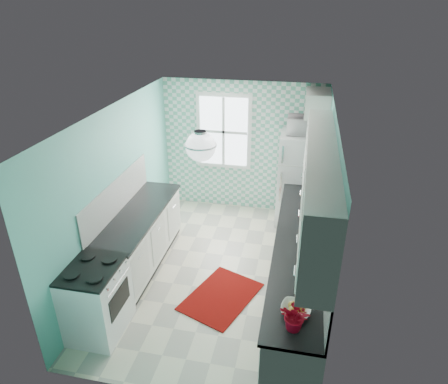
% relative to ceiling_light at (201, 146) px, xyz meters
% --- Properties ---
extents(floor, '(3.00, 4.40, 0.02)m').
position_rel_ceiling_light_xyz_m(floor, '(0.00, 0.80, -2.33)').
color(floor, beige).
rests_on(floor, ground).
extents(ceiling, '(3.00, 4.40, 0.02)m').
position_rel_ceiling_light_xyz_m(ceiling, '(0.00, 0.80, 0.19)').
color(ceiling, white).
rests_on(ceiling, wall_back).
extents(wall_back, '(3.00, 0.02, 2.50)m').
position_rel_ceiling_light_xyz_m(wall_back, '(0.00, 3.01, -1.07)').
color(wall_back, '#5EBCAE').
rests_on(wall_back, floor).
extents(wall_front, '(3.00, 0.02, 2.50)m').
position_rel_ceiling_light_xyz_m(wall_front, '(0.00, -1.41, -1.07)').
color(wall_front, '#5EBCAE').
rests_on(wall_front, floor).
extents(wall_left, '(0.02, 4.40, 2.50)m').
position_rel_ceiling_light_xyz_m(wall_left, '(-1.51, 0.80, -1.07)').
color(wall_left, '#5EBCAE').
rests_on(wall_left, floor).
extents(wall_right, '(0.02, 4.40, 2.50)m').
position_rel_ceiling_light_xyz_m(wall_right, '(1.51, 0.80, -1.07)').
color(wall_right, '#5EBCAE').
rests_on(wall_right, floor).
extents(accent_wall, '(3.00, 0.01, 2.50)m').
position_rel_ceiling_light_xyz_m(accent_wall, '(0.00, 2.99, -1.07)').
color(accent_wall, '#63B79B').
rests_on(accent_wall, wall_back).
extents(window, '(1.04, 0.05, 1.44)m').
position_rel_ceiling_light_xyz_m(window, '(-0.35, 2.96, -0.77)').
color(window, white).
rests_on(window, wall_back).
extents(backsplash_right, '(0.02, 3.60, 0.51)m').
position_rel_ceiling_light_xyz_m(backsplash_right, '(1.49, 0.40, -1.13)').
color(backsplash_right, white).
rests_on(backsplash_right, wall_right).
extents(backsplash_left, '(0.02, 2.15, 0.51)m').
position_rel_ceiling_light_xyz_m(backsplash_left, '(-1.49, 0.73, -1.13)').
color(backsplash_left, white).
rests_on(backsplash_left, wall_left).
extents(upper_cabinets_right, '(0.33, 3.20, 0.90)m').
position_rel_ceiling_light_xyz_m(upper_cabinets_right, '(1.33, 0.20, -0.42)').
color(upper_cabinets_right, silver).
rests_on(upper_cabinets_right, wall_right).
extents(upper_cabinet_fridge, '(0.40, 0.74, 0.40)m').
position_rel_ceiling_light_xyz_m(upper_cabinet_fridge, '(1.30, 2.63, -0.07)').
color(upper_cabinet_fridge, silver).
rests_on(upper_cabinet_fridge, wall_right).
extents(ceiling_light, '(0.34, 0.34, 0.35)m').
position_rel_ceiling_light_xyz_m(ceiling_light, '(0.00, 0.00, 0.00)').
color(ceiling_light, silver).
rests_on(ceiling_light, ceiling).
extents(base_cabinets_right, '(0.60, 3.60, 0.90)m').
position_rel_ceiling_light_xyz_m(base_cabinets_right, '(1.20, 0.40, -1.87)').
color(base_cabinets_right, white).
rests_on(base_cabinets_right, floor).
extents(countertop_right, '(0.63, 3.60, 0.04)m').
position_rel_ceiling_light_xyz_m(countertop_right, '(1.19, 0.40, -1.40)').
color(countertop_right, black).
rests_on(countertop_right, base_cabinets_right).
extents(base_cabinets_left, '(0.60, 2.15, 0.90)m').
position_rel_ceiling_light_xyz_m(base_cabinets_left, '(-1.20, 0.73, -1.87)').
color(base_cabinets_left, white).
rests_on(base_cabinets_left, floor).
extents(countertop_left, '(0.63, 2.15, 0.04)m').
position_rel_ceiling_light_xyz_m(countertop_left, '(-1.19, 0.73, -1.40)').
color(countertop_left, black).
rests_on(countertop_left, base_cabinets_left).
extents(fridge, '(0.74, 0.74, 1.71)m').
position_rel_ceiling_light_xyz_m(fridge, '(1.11, 2.61, -1.47)').
color(fridge, silver).
rests_on(fridge, floor).
extents(stove, '(0.62, 0.78, 0.94)m').
position_rel_ceiling_light_xyz_m(stove, '(-1.20, -0.66, -1.83)').
color(stove, silver).
rests_on(stove, floor).
extents(sink, '(0.49, 0.41, 0.53)m').
position_rel_ceiling_light_xyz_m(sink, '(1.20, 1.44, -1.39)').
color(sink, silver).
rests_on(sink, countertop_right).
extents(rug, '(1.14, 1.33, 0.02)m').
position_rel_ceiling_light_xyz_m(rug, '(0.18, 0.23, -2.32)').
color(rug, maroon).
rests_on(rug, floor).
extents(dish_towel, '(0.10, 0.25, 0.39)m').
position_rel_ceiling_light_xyz_m(dish_towel, '(0.89, 1.47, -1.84)').
color(dish_towel, '#5C9997').
rests_on(dish_towel, base_cabinets_right).
extents(fruit_bowl, '(0.34, 0.34, 0.08)m').
position_rel_ceiling_light_xyz_m(fruit_bowl, '(1.20, -0.91, -1.35)').
color(fruit_bowl, white).
rests_on(fruit_bowl, countertop_right).
extents(potted_plant, '(0.34, 0.31, 0.32)m').
position_rel_ceiling_light_xyz_m(potted_plant, '(1.20, -1.13, -1.22)').
color(potted_plant, red).
rests_on(potted_plant, countertop_right).
extents(soap_bottle, '(0.12, 0.12, 0.20)m').
position_rel_ceiling_light_xyz_m(soap_bottle, '(1.25, 1.65, -1.28)').
color(soap_bottle, '#95B4CB').
rests_on(soap_bottle, countertop_right).
extents(microwave, '(0.56, 0.38, 0.31)m').
position_rel_ceiling_light_xyz_m(microwave, '(1.11, 2.61, -0.46)').
color(microwave, silver).
rests_on(microwave, fridge).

